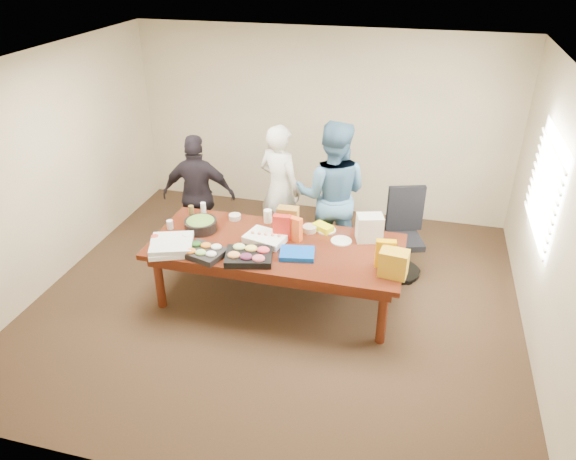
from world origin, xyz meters
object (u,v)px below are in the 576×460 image
(person_right, at_px, (332,195))
(salad_bowl, at_px, (201,225))
(office_chair, at_px, (402,237))
(person_center, at_px, (280,189))
(sheet_cake, at_px, (266,238))
(conference_table, at_px, (277,272))

(person_right, relative_size, salad_bowl, 4.99)
(salad_bowl, bearing_deg, person_right, 33.03)
(office_chair, bearing_deg, person_center, 151.77)
(office_chair, distance_m, person_center, 1.67)
(sheet_cake, bearing_deg, salad_bowl, -170.35)
(person_right, bearing_deg, sheet_cake, 55.57)
(conference_table, relative_size, office_chair, 2.61)
(conference_table, distance_m, person_center, 1.31)
(conference_table, height_order, person_right, person_right)
(sheet_cake, height_order, salad_bowl, salad_bowl)
(salad_bowl, bearing_deg, office_chair, 19.30)
(person_center, distance_m, salad_bowl, 1.27)
(person_right, height_order, sheet_cake, person_right)
(person_center, bearing_deg, salad_bowl, 82.19)
(conference_table, xyz_separation_m, office_chair, (1.34, 0.90, 0.16))
(conference_table, relative_size, person_center, 1.62)
(conference_table, xyz_separation_m, person_center, (-0.28, 1.18, 0.49))
(office_chair, bearing_deg, conference_table, -164.30)
(office_chair, xyz_separation_m, sheet_cake, (-1.47, -0.86, 0.25))
(office_chair, distance_m, sheet_cake, 1.72)
(person_right, height_order, salad_bowl, person_right)
(salad_bowl, bearing_deg, person_center, 58.64)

